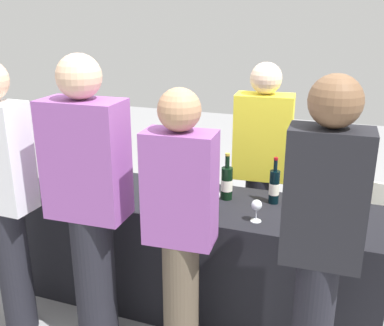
% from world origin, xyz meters
% --- Properties ---
extents(ground_plane, '(12.00, 12.00, 0.00)m').
position_xyz_m(ground_plane, '(0.00, 0.00, 0.00)').
color(ground_plane, gray).
extents(tasting_table, '(2.40, 0.64, 0.79)m').
position_xyz_m(tasting_table, '(0.00, 0.00, 0.40)').
color(tasting_table, black).
rests_on(tasting_table, ground_plane).
extents(wine_bottle_0, '(0.07, 0.07, 0.33)m').
position_xyz_m(wine_bottle_0, '(-0.98, 0.10, 0.92)').
color(wine_bottle_0, black).
rests_on(wine_bottle_0, tasting_table).
extents(wine_bottle_1, '(0.07, 0.07, 0.33)m').
position_xyz_m(wine_bottle_1, '(-0.71, 0.13, 0.91)').
color(wine_bottle_1, black).
rests_on(wine_bottle_1, tasting_table).
extents(wine_bottle_2, '(0.07, 0.07, 0.30)m').
position_xyz_m(wine_bottle_2, '(-0.11, 0.05, 0.90)').
color(wine_bottle_2, black).
rests_on(wine_bottle_2, tasting_table).
extents(wine_bottle_3, '(0.08, 0.08, 0.31)m').
position_xyz_m(wine_bottle_3, '(0.02, 0.16, 0.91)').
color(wine_bottle_3, black).
rests_on(wine_bottle_3, tasting_table).
extents(wine_bottle_4, '(0.07, 0.07, 0.31)m').
position_xyz_m(wine_bottle_4, '(0.21, 0.09, 0.90)').
color(wine_bottle_4, black).
rests_on(wine_bottle_4, tasting_table).
extents(wine_bottle_5, '(0.06, 0.06, 0.31)m').
position_xyz_m(wine_bottle_5, '(0.51, 0.13, 0.90)').
color(wine_bottle_5, black).
rests_on(wine_bottle_5, tasting_table).
extents(wine_bottle_6, '(0.07, 0.07, 0.34)m').
position_xyz_m(wine_bottle_6, '(0.84, 0.12, 0.92)').
color(wine_bottle_6, black).
rests_on(wine_bottle_6, tasting_table).
extents(wine_glass_0, '(0.08, 0.08, 0.15)m').
position_xyz_m(wine_glass_0, '(-0.67, -0.15, 0.90)').
color(wine_glass_0, silver).
rests_on(wine_glass_0, tasting_table).
extents(wine_glass_1, '(0.07, 0.07, 0.14)m').
position_xyz_m(wine_glass_1, '(-0.11, -0.15, 0.89)').
color(wine_glass_1, silver).
rests_on(wine_glass_1, tasting_table).
extents(wine_glass_2, '(0.07, 0.07, 0.14)m').
position_xyz_m(wine_glass_2, '(0.09, -0.18, 0.89)').
color(wine_glass_2, silver).
rests_on(wine_glass_2, tasting_table).
extents(wine_glass_3, '(0.08, 0.08, 0.15)m').
position_xyz_m(wine_glass_3, '(0.19, -0.14, 0.90)').
color(wine_glass_3, silver).
rests_on(wine_glass_3, tasting_table).
extents(wine_glass_4, '(0.06, 0.06, 0.13)m').
position_xyz_m(wine_glass_4, '(0.46, -0.17, 0.89)').
color(wine_glass_4, silver).
rests_on(wine_glass_4, tasting_table).
extents(server_pouring, '(0.42, 0.25, 1.63)m').
position_xyz_m(server_pouring, '(0.34, 0.53, 0.88)').
color(server_pouring, black).
rests_on(server_pouring, ground_plane).
extents(guest_0, '(0.37, 0.23, 1.72)m').
position_xyz_m(guest_0, '(-0.95, -0.62, 0.95)').
color(guest_0, black).
rests_on(guest_0, ground_plane).
extents(guest_1, '(0.45, 0.26, 1.76)m').
position_xyz_m(guest_1, '(-0.40, -0.57, 0.95)').
color(guest_1, black).
rests_on(guest_1, ground_plane).
extents(guest_2, '(0.38, 0.23, 1.61)m').
position_xyz_m(guest_2, '(0.14, -0.55, 0.88)').
color(guest_2, brown).
rests_on(guest_2, ground_plane).
extents(guest_3, '(0.37, 0.23, 1.72)m').
position_xyz_m(guest_3, '(0.85, -0.60, 0.95)').
color(guest_3, black).
rests_on(guest_3, ground_plane).
extents(menu_board, '(0.58, 0.15, 0.75)m').
position_xyz_m(menu_board, '(0.96, 0.89, 0.38)').
color(menu_board, white).
rests_on(menu_board, ground_plane).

